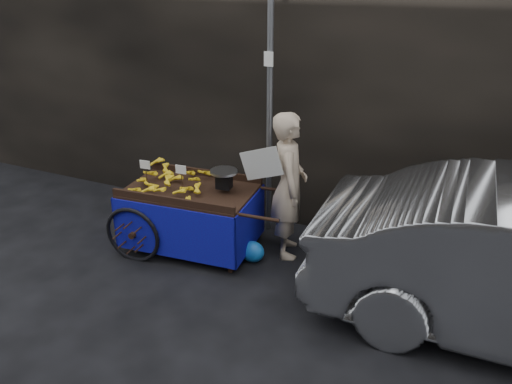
% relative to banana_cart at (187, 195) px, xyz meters
% --- Properties ---
extents(ground, '(80.00, 80.00, 0.00)m').
position_rel_banana_cart_xyz_m(ground, '(0.47, -0.40, -0.76)').
color(ground, black).
rests_on(ground, ground).
extents(building_wall, '(13.50, 2.00, 5.00)m').
position_rel_banana_cart_xyz_m(building_wall, '(0.86, 2.20, 1.74)').
color(building_wall, black).
rests_on(building_wall, ground).
extents(street_pole, '(0.12, 0.10, 4.00)m').
position_rel_banana_cart_xyz_m(street_pole, '(0.77, 0.90, 1.25)').
color(street_pole, slate).
rests_on(street_pole, ground).
extents(banana_cart, '(2.34, 1.26, 1.23)m').
position_rel_banana_cart_xyz_m(banana_cart, '(0.00, 0.00, 0.00)').
color(banana_cart, black).
rests_on(banana_cart, ground).
extents(vendor, '(0.92, 0.81, 1.89)m').
position_rel_banana_cart_xyz_m(vendor, '(1.25, 0.41, 0.19)').
color(vendor, tan).
rests_on(vendor, ground).
extents(plastic_bag, '(0.31, 0.25, 0.28)m').
position_rel_banana_cart_xyz_m(plastic_bag, '(0.94, -0.00, -0.62)').
color(plastic_bag, blue).
rests_on(plastic_bag, ground).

